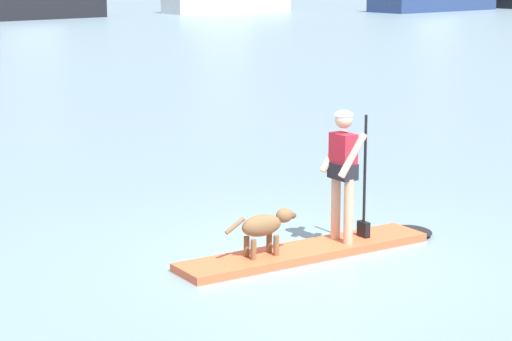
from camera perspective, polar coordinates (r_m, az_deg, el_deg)
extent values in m
plane|color=slate|center=(12.30, 2.81, -4.88)|extent=(400.00, 400.00, 0.00)
cube|color=#E55933|center=(12.28, 2.81, -4.66)|extent=(3.43, 0.90, 0.10)
ellipsoid|color=black|center=(13.30, 8.79, -3.48)|extent=(0.60, 0.66, 0.10)
cylinder|color=tan|center=(12.58, 4.59, -2.10)|extent=(0.12, 0.12, 0.82)
cylinder|color=tan|center=(12.38, 5.31, -2.34)|extent=(0.12, 0.12, 0.82)
cube|color=black|center=(12.37, 4.99, -0.02)|extent=(0.25, 0.38, 0.20)
cube|color=#B21E2D|center=(12.33, 5.00, 0.87)|extent=(0.22, 0.35, 0.55)
sphere|color=tan|center=(12.26, 5.04, 2.92)|extent=(0.22, 0.22, 0.22)
ellipsoid|color=white|center=(12.25, 5.05, 3.20)|extent=(0.23, 0.23, 0.11)
cylinder|color=tan|center=(12.48, 4.47, 1.15)|extent=(0.42, 0.12, 0.54)
cylinder|color=tan|center=(12.18, 5.55, 0.86)|extent=(0.42, 0.12, 0.54)
cylinder|color=black|center=(12.61, 6.24, -0.35)|extent=(0.04, 0.04, 1.57)
cube|color=black|center=(12.77, 6.17, -3.36)|extent=(0.09, 0.19, 0.20)
ellipsoid|color=brown|center=(11.82, 0.32, -3.16)|extent=(0.55, 0.26, 0.26)
ellipsoid|color=brown|center=(11.98, 1.64, -2.58)|extent=(0.23, 0.18, 0.18)
ellipsoid|color=#503923|center=(12.04, 2.07, -2.60)|extent=(0.13, 0.09, 0.08)
cylinder|color=brown|center=(11.62, -1.21, -3.18)|extent=(0.27, 0.07, 0.18)
cylinder|color=brown|center=(12.04, 0.76, -4.14)|extent=(0.07, 0.07, 0.25)
cylinder|color=brown|center=(11.91, 1.17, -4.31)|extent=(0.07, 0.07, 0.25)
cylinder|color=brown|center=(11.87, -0.54, -4.37)|extent=(0.07, 0.07, 0.25)
cylinder|color=brown|center=(11.74, -0.14, -4.55)|extent=(0.07, 0.07, 0.25)
cube|color=black|center=(63.39, -12.63, 9.18)|extent=(8.56, 4.16, 1.52)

